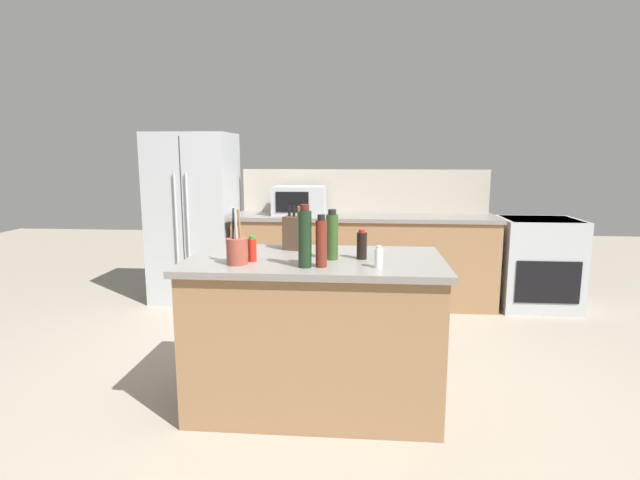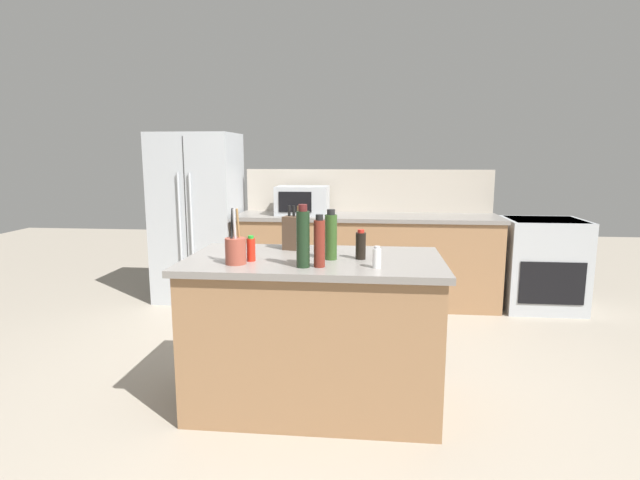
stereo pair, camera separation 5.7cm
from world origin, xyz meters
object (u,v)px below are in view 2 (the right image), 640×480
Objects in this scene: olive_oil_bottle at (331,236)px; hot_sauce_bottle at (251,249)px; refrigerator at (198,217)px; vinegar_bottle at (319,242)px; microwave at (302,200)px; salt_shaker at (377,258)px; knife_block at (294,232)px; soy_sauce_bottle at (361,245)px; wine_bottle at (303,238)px; range_oven at (542,264)px; utensil_crock at (236,250)px.

olive_oil_bottle is 1.99× the size of hot_sauce_bottle.
refrigerator reaches higher than vinegar_bottle.
microwave is 4.38× the size of salt_shaker.
microwave reaches higher than salt_shaker.
microwave reaches higher than knife_block.
microwave is at bearing 107.14° from salt_shaker.
salt_shaker is at bearing -52.65° from refrigerator.
knife_block is at bearing 137.59° from salt_shaker.
knife_block reaches higher than soy_sauce_bottle.
soy_sauce_bottle is 0.25m from salt_shaker.
salt_shaker is 0.35× the size of wine_bottle.
olive_oil_bottle is at bearing 77.31° from vinegar_bottle.
salt_shaker is at bearing -28.15° from knife_block.
vinegar_bottle is at bearing -79.96° from microwave.
salt_shaker is 0.33m from vinegar_bottle.
refrigerator reaches higher than range_oven.
soy_sauce_bottle is 1.46× the size of salt_shaker.
salt_shaker is (0.27, -0.20, -0.08)m from olive_oil_bottle.
hot_sauce_bottle is (0.02, -2.33, -0.08)m from microwave.
refrigerator is 3.62m from range_oven.
knife_block is 0.73m from salt_shaker.
hot_sauce_bottle is 0.65m from soy_sauce_bottle.
utensil_crock reaches higher than knife_block.
range_oven is 5.14× the size of soy_sauce_bottle.
olive_oil_bottle is 1.02× the size of vinegar_bottle.
refrigerator reaches higher than olive_oil_bottle.
refrigerator reaches higher than microwave.
wine_bottle is at bearing -130.62° from range_oven.
microwave is at bearing 97.94° from wine_bottle.
refrigerator is 6.15× the size of knife_block.
olive_oil_bottle reaches higher than microwave.
vinegar_bottle is (-0.22, -0.24, 0.05)m from soy_sauce_bottle.
soy_sauce_bottle is (0.71, 0.21, 0.00)m from utensil_crock.
wine_bottle is at bearing -59.31° from refrigerator.
refrigerator is 2.92m from wine_bottle.
utensil_crock is 0.56m from olive_oil_bottle.
range_oven is 3.04m from olive_oil_bottle.
utensil_crock is at bearing -91.24° from microwave.
knife_block is at bearing 149.27° from soy_sauce_bottle.
microwave is 2.33m from hot_sauce_bottle.
wine_bottle is at bearing -61.51° from knife_block.
salt_shaker is (-1.70, -2.43, 0.53)m from range_oven.
hot_sauce_bottle is 0.74m from salt_shaker.
hot_sauce_bottle is 0.36m from wine_bottle.
salt_shaker is 0.42m from wine_bottle.
soy_sauce_bottle is at bearing -51.40° from refrigerator.
vinegar_bottle is (0.43, -2.44, -0.01)m from microwave.
utensil_crock is 0.80m from salt_shaker.
vinegar_bottle is at bearing -129.57° from range_oven.
knife_block is (0.21, -1.94, -0.03)m from microwave.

